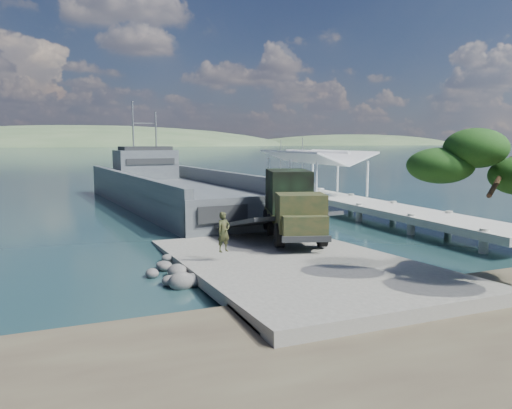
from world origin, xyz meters
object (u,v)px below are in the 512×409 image
(landing_craft, at_px, (177,196))
(soldier, at_px, (224,240))
(sailboat_far, at_px, (281,187))
(military_truck, at_px, (292,204))
(pier, at_px, (321,190))
(sailboat_near, at_px, (303,190))

(landing_craft, height_order, soldier, landing_craft)
(sailboat_far, bearing_deg, military_truck, -126.59)
(pier, bearing_deg, sailboat_near, 69.95)
(military_truck, bearing_deg, soldier, -127.60)
(pier, distance_m, sailboat_near, 12.13)
(pier, relative_size, soldier, 22.83)
(military_truck, height_order, sailboat_near, sailboat_near)
(sailboat_far, bearing_deg, sailboat_near, -96.96)
(landing_craft, relative_size, soldier, 20.19)
(pier, xyz_separation_m, landing_craft, (-12.42, 5.55, -0.67))
(pier, relative_size, landing_craft, 1.13)
(landing_craft, bearing_deg, sailboat_far, 28.90)
(military_truck, xyz_separation_m, soldier, (-5.63, -3.96, -0.97))
(military_truck, height_order, sailboat_far, sailboat_far)
(sailboat_near, bearing_deg, military_truck, -138.49)
(landing_craft, bearing_deg, pier, -29.02)
(pier, relative_size, sailboat_near, 6.55)
(landing_craft, distance_m, soldier, 24.45)
(soldier, bearing_deg, landing_craft, 62.49)
(pier, xyz_separation_m, sailboat_near, (4.13, 11.33, -1.24))
(landing_craft, bearing_deg, soldier, -103.40)
(landing_craft, height_order, military_truck, landing_craft)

